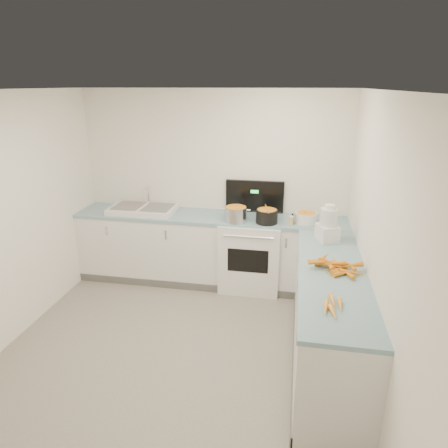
% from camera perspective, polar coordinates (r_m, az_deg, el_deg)
% --- Properties ---
extents(floor, '(3.50, 4.00, 0.00)m').
position_cam_1_polar(floor, '(4.14, -7.24, -18.78)').
color(floor, gray).
rests_on(floor, ground).
extents(ceiling, '(3.50, 4.00, 0.00)m').
position_cam_1_polar(ceiling, '(3.26, -9.17, 18.36)').
color(ceiling, white).
rests_on(ceiling, ground).
extents(wall_back, '(3.50, 0.00, 2.50)m').
position_cam_1_polar(wall_back, '(5.35, -1.43, 5.37)').
color(wall_back, white).
rests_on(wall_back, ground).
extents(wall_front, '(3.50, 0.00, 2.50)m').
position_cam_1_polar(wall_front, '(2.00, -27.88, -23.79)').
color(wall_front, white).
rests_on(wall_front, ground).
extents(wall_right, '(0.00, 4.00, 2.50)m').
position_cam_1_polar(wall_right, '(3.41, 21.16, -4.32)').
color(wall_right, white).
rests_on(wall_right, ground).
extents(counter_back, '(3.50, 0.62, 0.94)m').
position_cam_1_polar(counter_back, '(5.32, -2.02, -3.59)').
color(counter_back, white).
rests_on(counter_back, ground).
extents(counter_right, '(0.62, 2.20, 0.94)m').
position_cam_1_polar(counter_right, '(3.98, 14.71, -12.70)').
color(counter_right, white).
rests_on(counter_right, ground).
extents(stove, '(0.76, 0.65, 1.36)m').
position_cam_1_polar(stove, '(5.22, 3.87, -4.03)').
color(stove, white).
rests_on(stove, ground).
extents(sink, '(0.86, 0.52, 0.31)m').
position_cam_1_polar(sink, '(5.40, -11.45, 2.12)').
color(sink, white).
rests_on(sink, counter_back).
extents(steel_pot, '(0.28, 0.28, 0.20)m').
position_cam_1_polar(steel_pot, '(4.91, 1.69, 1.30)').
color(steel_pot, silver).
rests_on(steel_pot, stove).
extents(black_pot, '(0.32, 0.32, 0.19)m').
position_cam_1_polar(black_pot, '(4.88, 6.12, 0.99)').
color(black_pot, black).
rests_on(black_pot, stove).
extents(wooden_spoon, '(0.08, 0.34, 0.01)m').
position_cam_1_polar(wooden_spoon, '(4.85, 6.17, 2.15)').
color(wooden_spoon, '#AD7A47').
rests_on(wooden_spoon, black_pot).
extents(mixing_bowl, '(0.32, 0.32, 0.12)m').
position_cam_1_polar(mixing_bowl, '(4.98, 11.64, 0.91)').
color(mixing_bowl, white).
rests_on(mixing_bowl, counter_back).
extents(extract_bottle, '(0.04, 0.04, 0.11)m').
position_cam_1_polar(extract_bottle, '(4.90, 9.73, 0.63)').
color(extract_bottle, '#593319').
rests_on(extract_bottle, counter_back).
extents(spice_jar, '(0.05, 0.05, 0.09)m').
position_cam_1_polar(spice_jar, '(4.87, 9.57, 0.42)').
color(spice_jar, '#E5B266').
rests_on(spice_jar, counter_back).
extents(food_processor, '(0.27, 0.29, 0.40)m').
position_cam_1_polar(food_processor, '(4.42, 14.63, -0.19)').
color(food_processor, white).
rests_on(food_processor, counter_right).
extents(carrot_pile, '(0.50, 0.44, 0.09)m').
position_cam_1_polar(carrot_pile, '(3.79, 15.72, -5.78)').
color(carrot_pile, orange).
rests_on(carrot_pile, counter_right).
extents(peeled_carrots, '(0.16, 0.36, 0.04)m').
position_cam_1_polar(peeled_carrots, '(3.18, 15.28, -11.26)').
color(peeled_carrots, orange).
rests_on(peeled_carrots, counter_right).
extents(peelings, '(0.22, 0.29, 0.01)m').
position_cam_1_polar(peelings, '(5.46, -13.62, 2.56)').
color(peelings, tan).
rests_on(peelings, sink).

